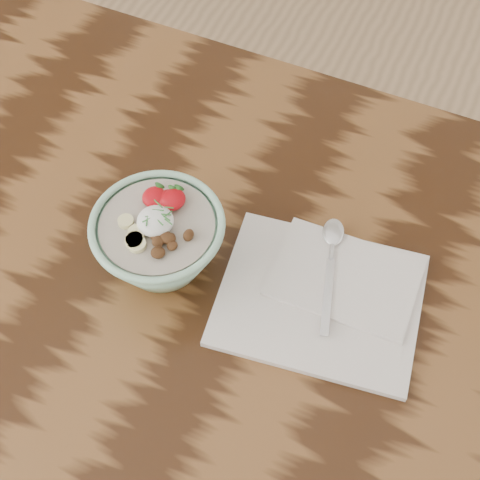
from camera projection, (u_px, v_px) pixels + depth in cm
name	position (u px, v px, depth cm)	size (l,w,h in cm)	color
table	(228.00, 330.00, 95.38)	(160.00, 90.00, 75.00)	#321B0C
breakfast_bowl	(160.00, 240.00, 85.76)	(17.13, 17.13, 11.38)	#9ED5B5
napkin	(325.00, 295.00, 87.21)	(28.41, 24.16, 1.59)	silver
spoon	(332.00, 247.00, 89.67)	(6.74, 17.72, 0.93)	silver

